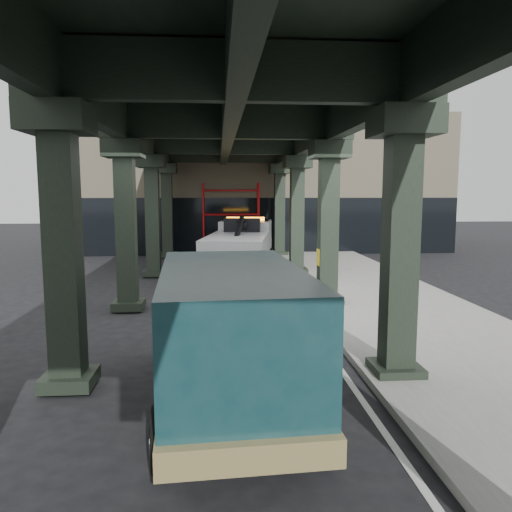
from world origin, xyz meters
name	(u,v)px	position (x,y,z in m)	size (l,w,h in m)	color
ground	(246,326)	(0.00, 0.00, 0.00)	(90.00, 90.00, 0.00)	black
sidewalk	(387,304)	(4.50, 2.00, 0.07)	(5.00, 40.00, 0.15)	gray
lane_stripe	(298,307)	(1.70, 2.00, 0.01)	(0.12, 38.00, 0.01)	silver
viaduct	(228,124)	(-0.40, 2.00, 5.46)	(7.40, 32.00, 6.40)	black
building	(259,185)	(2.00, 20.00, 4.00)	(22.00, 10.00, 8.00)	#C6B793
scaffolding	(231,218)	(0.00, 14.64, 2.11)	(3.08, 0.88, 4.00)	red
tow_truck	(241,248)	(0.23, 7.47, 1.24)	(3.26, 7.99, 2.55)	black
towed_van	(230,331)	(-0.53, -4.91, 1.26)	(2.64, 5.93, 2.35)	#0F3438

